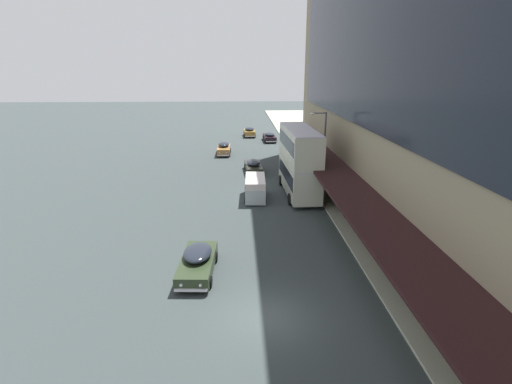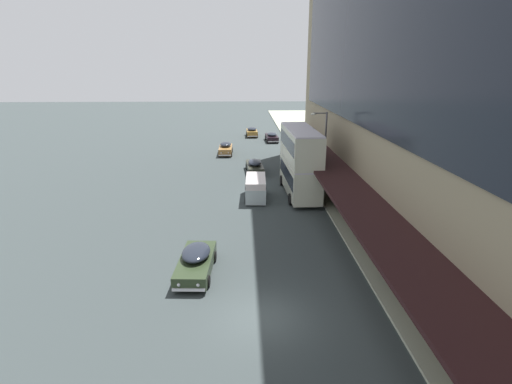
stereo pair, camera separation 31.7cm
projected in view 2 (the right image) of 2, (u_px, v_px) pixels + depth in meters
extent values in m
plane|color=#343C3C|center=(262.00, 317.00, 18.95)|extent=(240.00, 240.00, 0.00)
cube|color=#A7AD94|center=(489.00, 311.00, 19.29)|extent=(10.00, 180.00, 0.15)
cube|color=black|center=(403.00, 252.00, 18.16)|extent=(3.20, 72.00, 0.24)
cube|color=beige|center=(299.00, 176.00, 36.54)|extent=(2.74, 9.13, 2.77)
cube|color=black|center=(300.00, 173.00, 36.44)|extent=(2.76, 8.41, 1.22)
cube|color=silver|center=(300.00, 161.00, 36.11)|extent=(2.64, 9.13, 0.12)
cube|color=beige|center=(301.00, 145.00, 35.68)|extent=(2.74, 9.13, 2.77)
cube|color=black|center=(301.00, 142.00, 35.57)|extent=(2.76, 8.41, 1.22)
cube|color=silver|center=(301.00, 129.00, 35.24)|extent=(2.64, 9.13, 0.12)
cube|color=black|center=(293.00, 125.00, 39.68)|extent=(1.23, 0.10, 0.36)
cylinder|color=black|center=(282.00, 180.00, 39.77)|extent=(0.28, 1.01, 1.00)
cylinder|color=black|center=(306.00, 180.00, 39.92)|extent=(0.28, 1.01, 1.00)
cylinder|color=black|center=(290.00, 199.00, 34.17)|extent=(0.28, 1.01, 1.00)
cylinder|color=black|center=(319.00, 199.00, 34.32)|extent=(0.28, 1.01, 1.00)
cube|color=olive|center=(226.00, 150.00, 53.59)|extent=(1.71, 4.46, 0.83)
ellipsoid|color=#1E232D|center=(226.00, 144.00, 53.59)|extent=(1.49, 2.46, 0.60)
cube|color=silver|center=(225.00, 155.00, 51.50)|extent=(1.59, 0.13, 0.14)
cube|color=silver|center=(226.00, 148.00, 55.84)|extent=(1.59, 0.13, 0.14)
sphere|color=silver|center=(228.00, 153.00, 51.45)|extent=(0.18, 0.18, 0.18)
sphere|color=silver|center=(221.00, 153.00, 51.42)|extent=(0.18, 0.18, 0.18)
cylinder|color=black|center=(232.00, 154.00, 52.39)|extent=(0.15, 0.64, 0.64)
cylinder|color=black|center=(219.00, 154.00, 52.35)|extent=(0.15, 0.64, 0.64)
cylinder|color=black|center=(232.00, 150.00, 55.02)|extent=(0.15, 0.64, 0.64)
cylinder|color=black|center=(220.00, 150.00, 54.98)|extent=(0.15, 0.64, 0.64)
cube|color=#2D2E24|center=(255.00, 167.00, 44.53)|extent=(1.93, 4.86, 0.72)
ellipsoid|color=#1E232D|center=(255.00, 162.00, 44.11)|extent=(1.61, 2.71, 0.58)
cube|color=silver|center=(253.00, 164.00, 46.91)|extent=(1.59, 0.21, 0.14)
cube|color=silver|center=(257.00, 175.00, 42.28)|extent=(1.59, 0.21, 0.14)
sphere|color=silver|center=(249.00, 162.00, 46.76)|extent=(0.18, 0.18, 0.18)
sphere|color=silver|center=(257.00, 162.00, 46.84)|extent=(0.18, 0.18, 0.18)
cylinder|color=black|center=(246.00, 167.00, 45.94)|extent=(0.18, 0.65, 0.64)
cylinder|color=black|center=(261.00, 166.00, 46.09)|extent=(0.18, 0.65, 0.64)
cylinder|color=black|center=(248.00, 173.00, 43.13)|extent=(0.18, 0.65, 0.64)
cylinder|color=black|center=(264.00, 173.00, 43.27)|extent=(0.18, 0.65, 0.64)
cube|color=black|center=(272.00, 138.00, 62.93)|extent=(1.88, 4.62, 0.73)
ellipsoid|color=#1E232D|center=(272.00, 134.00, 62.53)|extent=(1.60, 2.56, 0.50)
cube|color=silver|center=(270.00, 136.00, 65.21)|extent=(1.65, 0.17, 0.14)
cube|color=silver|center=(273.00, 142.00, 60.77)|extent=(1.65, 0.17, 0.14)
sphere|color=silver|center=(267.00, 135.00, 65.07)|extent=(0.18, 0.18, 0.18)
sphere|color=silver|center=(273.00, 135.00, 65.13)|extent=(0.18, 0.18, 0.18)
cylinder|color=black|center=(265.00, 138.00, 64.30)|extent=(0.16, 0.64, 0.64)
cylinder|color=black|center=(276.00, 138.00, 64.41)|extent=(0.16, 0.64, 0.64)
cylinder|color=black|center=(267.00, 141.00, 61.61)|extent=(0.16, 0.64, 0.64)
cylinder|color=black|center=(278.00, 141.00, 61.72)|extent=(0.16, 0.64, 0.64)
cube|color=#2A3721|center=(196.00, 264.00, 22.83)|extent=(2.07, 4.84, 0.73)
ellipsoid|color=#1E232D|center=(196.00, 252.00, 22.87)|extent=(1.74, 2.69, 0.56)
cube|color=silver|center=(188.00, 290.00, 20.59)|extent=(1.73, 0.21, 0.14)
cube|color=silver|center=(202.00, 249.00, 25.21)|extent=(1.73, 0.21, 0.14)
sphere|color=silver|center=(198.00, 285.00, 20.53)|extent=(0.18, 0.18, 0.18)
sphere|color=silver|center=(179.00, 285.00, 20.54)|extent=(0.18, 0.18, 0.18)
cylinder|color=black|center=(208.00, 281.00, 21.49)|extent=(0.17, 0.65, 0.64)
cylinder|color=black|center=(175.00, 281.00, 21.53)|extent=(0.17, 0.65, 0.64)
cylinder|color=black|center=(215.00, 256.00, 24.30)|extent=(0.17, 0.65, 0.64)
cylinder|color=black|center=(185.00, 256.00, 24.33)|extent=(0.17, 0.65, 0.64)
cube|color=olive|center=(252.00, 133.00, 67.20)|extent=(1.84, 4.05, 0.83)
ellipsoid|color=#1E232D|center=(252.00, 129.00, 66.81)|extent=(1.59, 2.24, 0.55)
cube|color=silver|center=(251.00, 132.00, 69.24)|extent=(1.66, 0.16, 0.14)
cube|color=silver|center=(253.00, 136.00, 65.33)|extent=(1.66, 0.16, 0.14)
sphere|color=silver|center=(249.00, 131.00, 69.09)|extent=(0.18, 0.18, 0.18)
sphere|color=silver|center=(254.00, 130.00, 69.14)|extent=(0.18, 0.18, 0.18)
cylinder|color=black|center=(246.00, 133.00, 68.43)|extent=(0.16, 0.64, 0.64)
cylinder|color=black|center=(257.00, 133.00, 68.53)|extent=(0.16, 0.64, 0.64)
cylinder|color=black|center=(247.00, 136.00, 66.07)|extent=(0.16, 0.64, 0.64)
cylinder|color=black|center=(258.00, 136.00, 66.17)|extent=(0.16, 0.64, 0.64)
cube|color=#B0BFC0|center=(256.00, 191.00, 35.64)|extent=(1.91, 4.36, 1.29)
cube|color=silver|center=(256.00, 182.00, 35.40)|extent=(1.87, 4.28, 0.83)
cube|color=black|center=(256.00, 183.00, 35.43)|extent=(1.93, 3.93, 0.41)
ellipsoid|color=#B0BFC0|center=(256.00, 183.00, 37.60)|extent=(1.63, 0.66, 1.11)
cylinder|color=black|center=(246.00, 191.00, 36.96)|extent=(0.18, 0.65, 0.64)
cylinder|color=black|center=(265.00, 191.00, 36.96)|extent=(0.18, 0.65, 0.64)
cylinder|color=black|center=(246.00, 200.00, 34.58)|extent=(0.18, 0.65, 0.64)
cylinder|color=black|center=(266.00, 200.00, 34.58)|extent=(0.18, 0.65, 0.64)
cylinder|color=#232C33|center=(399.00, 276.00, 21.58)|extent=(0.16, 0.16, 0.85)
cylinder|color=#232C33|center=(396.00, 275.00, 21.68)|extent=(0.16, 0.16, 0.85)
cube|color=#232C33|center=(399.00, 262.00, 21.40)|extent=(0.46, 0.45, 0.70)
cylinder|color=#232C33|center=(404.00, 263.00, 21.22)|extent=(0.10, 0.10, 0.63)
cylinder|color=#232C33|center=(395.00, 260.00, 21.55)|extent=(0.10, 0.10, 0.63)
sphere|color=tan|center=(400.00, 254.00, 21.26)|extent=(0.22, 0.22, 0.22)
cylinder|color=black|center=(400.00, 253.00, 21.23)|extent=(0.33, 0.33, 0.02)
cylinder|color=black|center=(400.00, 252.00, 21.21)|extent=(0.21, 0.21, 0.12)
cylinder|color=#4C4C51|center=(325.00, 153.00, 36.00)|extent=(0.16, 0.16, 7.40)
cylinder|color=#4C4C51|center=(320.00, 113.00, 34.89)|extent=(1.20, 0.10, 0.10)
ellipsoid|color=silver|center=(313.00, 114.00, 34.89)|extent=(0.44, 0.28, 0.20)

